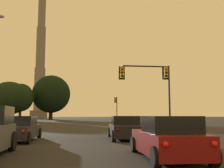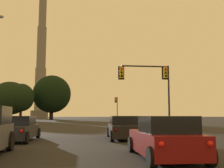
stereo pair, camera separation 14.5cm
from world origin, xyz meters
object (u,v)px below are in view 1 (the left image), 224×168
Objects in this scene: traffic_light_overhead_right at (153,81)px; smokestack at (40,66)px; hatchback_right_lane_second at (168,139)px; sedan_right_lane_front at (125,128)px; sedan_left_lane_front at (19,129)px; traffic_light_far_right at (116,105)px.

smokestack is at bearing 104.87° from traffic_light_overhead_right.
traffic_light_overhead_right is (3.63, 14.63, 3.98)m from hatchback_right_lane_second.
sedan_right_lane_front is at bearing -78.19° from smokestack.
sedan_right_lane_front is 6.38m from sedan_left_lane_front.
traffic_light_overhead_right is (3.79, 6.93, 3.98)m from sedan_right_lane_front.
hatchback_right_lane_second is 0.72× the size of traffic_light_far_right.
traffic_light_overhead_right is at bearing 64.19° from sedan_right_lane_front.
traffic_light_far_right is 36.77m from traffic_light_overhead_right.
hatchback_right_lane_second is 0.88× the size of sedan_left_lane_front.
smokestack is (-24.69, 92.99, 18.67)m from traffic_light_overhead_right.
traffic_light_far_right is (11.69, 44.20, 3.09)m from sedan_left_lane_front.
sedan_left_lane_front is at bearing -104.82° from traffic_light_far_right.
sedan_right_lane_front is 0.84× the size of traffic_light_far_right.
hatchback_right_lane_second is 9.68m from sedan_left_lane_front.
traffic_light_far_right is at bearing 85.89° from sedan_right_lane_front.
smokestack is at bearing 98.06° from sedan_left_lane_front.
traffic_light_overhead_right is (10.15, 7.48, 3.98)m from sedan_left_lane_front.
hatchback_right_lane_second reaches higher than sedan_left_lane_front.
hatchback_right_lane_second is at bearing -78.93° from smokestack.
hatchback_right_lane_second is at bearing -85.99° from sedan_right_lane_front.
sedan_right_lane_front is 0.08× the size of smokestack.
traffic_light_far_right is 0.94× the size of traffic_light_overhead_right.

